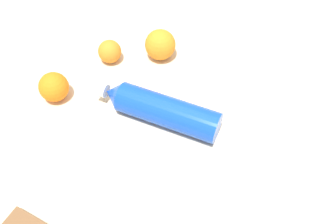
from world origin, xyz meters
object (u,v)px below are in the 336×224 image
Objects in this scene: water_bottle at (159,109)px; orange_0 at (160,45)px; orange_2 at (54,87)px; orange_1 at (110,51)px.

orange_0 is (0.14, -0.17, 0.01)m from water_bottle.
water_bottle is at bearing 128.50° from orange_0.
orange_2 is at bearing 68.72° from orange_0.
orange_0 reaches higher than orange_2.
water_bottle is 0.22m from orange_0.
orange_1 is at bearing -93.88° from orange_2.
orange_0 is 0.30m from orange_2.
orange_2 is at bearing 86.12° from orange_1.
orange_1 is 0.85× the size of orange_2.
orange_2 is at bearing 8.36° from water_bottle.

